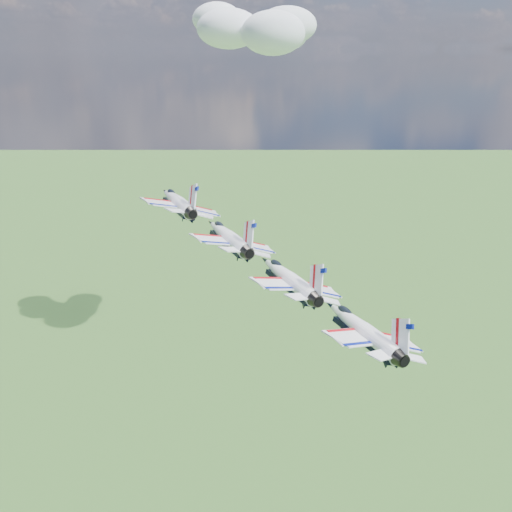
{
  "coord_description": "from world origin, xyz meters",
  "views": [
    {
      "loc": [
        3.84,
        -61.07,
        166.87
      ],
      "look_at": [
        6.19,
        4.37,
        143.04
      ],
      "focal_mm": 40.0,
      "sensor_mm": 36.0,
      "label": 1
    }
  ],
  "objects_px": {
    "jet_0": "(177,201)",
    "jet_3": "(361,328)",
    "jet_2": "(288,278)",
    "jet_1": "(227,236)"
  },
  "relations": [
    {
      "from": "jet_0",
      "to": "jet_3",
      "type": "xyz_separation_m",
      "value": [
        21.22,
        -24.31,
        -7.67
      ]
    },
    {
      "from": "jet_0",
      "to": "jet_1",
      "type": "bearing_deg",
      "value": -70.19
    },
    {
      "from": "jet_0",
      "to": "jet_3",
      "type": "bearing_deg",
      "value": -70.19
    },
    {
      "from": "jet_0",
      "to": "jet_1",
      "type": "relative_size",
      "value": 1.0
    },
    {
      "from": "jet_0",
      "to": "jet_2",
      "type": "relative_size",
      "value": 1.0
    },
    {
      "from": "jet_1",
      "to": "jet_2",
      "type": "relative_size",
      "value": 1.0
    },
    {
      "from": "jet_1",
      "to": "jet_2",
      "type": "xyz_separation_m",
      "value": [
        7.07,
        -8.1,
        -2.56
      ]
    },
    {
      "from": "jet_0",
      "to": "jet_2",
      "type": "distance_m",
      "value": 22.12
    },
    {
      "from": "jet_2",
      "to": "jet_3",
      "type": "bearing_deg",
      "value": -70.19
    },
    {
      "from": "jet_0",
      "to": "jet_2",
      "type": "height_order",
      "value": "jet_0"
    }
  ]
}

